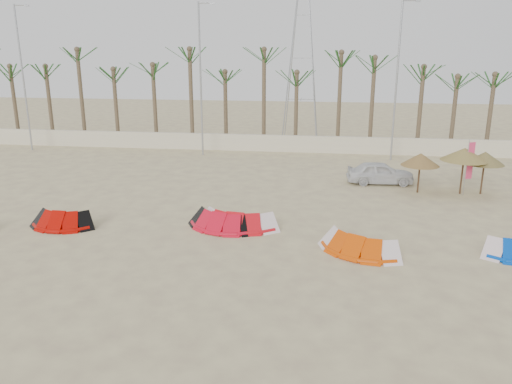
# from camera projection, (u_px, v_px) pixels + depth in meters

# --- Properties ---
(ground) EXTENTS (120.00, 120.00, 0.00)m
(ground) POSITION_uv_depth(u_px,v_px,m) (234.00, 271.00, 18.31)
(ground) COLOR beige
(ground) RESTS_ON ground
(boundary_wall) EXTENTS (60.00, 0.30, 1.30)m
(boundary_wall) POSITION_uv_depth(u_px,v_px,m) (283.00, 143.00, 39.06)
(boundary_wall) COLOR beige
(boundary_wall) RESTS_ON ground
(palm_line) EXTENTS (52.00, 4.00, 7.70)m
(palm_line) POSITION_uv_depth(u_px,v_px,m) (295.00, 67.00, 38.78)
(palm_line) COLOR brown
(palm_line) RESTS_ON ground
(lamp_a) EXTENTS (1.25, 0.14, 11.00)m
(lamp_a) POSITION_uv_depth(u_px,v_px,m) (23.00, 76.00, 38.30)
(lamp_a) COLOR #A5A8AD
(lamp_a) RESTS_ON ground
(lamp_b) EXTENTS (1.25, 0.14, 11.00)m
(lamp_b) POSITION_uv_depth(u_px,v_px,m) (201.00, 78.00, 36.50)
(lamp_b) COLOR #A5A8AD
(lamp_b) RESTS_ON ground
(lamp_c) EXTENTS (1.25, 0.14, 11.00)m
(lamp_c) POSITION_uv_depth(u_px,v_px,m) (397.00, 79.00, 34.69)
(lamp_c) COLOR #A5A8AD
(lamp_c) RESTS_ON ground
(pylon) EXTENTS (3.00, 3.00, 14.00)m
(pylon) POSITION_uv_depth(u_px,v_px,m) (300.00, 139.00, 44.82)
(pylon) COLOR #A5A8AD
(pylon) RESTS_ON ground
(kite_red_left) EXTENTS (2.99, 1.58, 0.90)m
(kite_red_left) POSITION_uv_depth(u_px,v_px,m) (64.00, 217.00, 22.84)
(kite_red_left) COLOR #A70600
(kite_red_left) RESTS_ON ground
(kite_red_mid) EXTENTS (3.67, 2.38, 0.90)m
(kite_red_mid) POSITION_uv_depth(u_px,v_px,m) (223.00, 218.00, 22.71)
(kite_red_mid) COLOR red
(kite_red_mid) RESTS_ON ground
(kite_red_right) EXTENTS (3.80, 1.94, 0.90)m
(kite_red_right) POSITION_uv_depth(u_px,v_px,m) (238.00, 217.00, 22.83)
(kite_red_right) COLOR red
(kite_red_right) RESTS_ON ground
(kite_orange) EXTENTS (3.84, 2.81, 0.90)m
(kite_orange) POSITION_uv_depth(u_px,v_px,m) (358.00, 241.00, 20.02)
(kite_orange) COLOR #D74302
(kite_orange) RESTS_ON ground
(parasol_left) EXTENTS (2.12, 2.12, 2.27)m
(parasol_left) POSITION_uv_depth(u_px,v_px,m) (420.00, 159.00, 27.69)
(parasol_left) COLOR #4C331E
(parasol_left) RESTS_ON ground
(parasol_mid) EXTENTS (2.54, 2.54, 2.61)m
(parasol_mid) POSITION_uv_depth(u_px,v_px,m) (464.00, 154.00, 27.34)
(parasol_mid) COLOR #4C331E
(parasol_mid) RESTS_ON ground
(parasol_right) EXTENTS (2.10, 2.10, 2.41)m
(parasol_right) POSITION_uv_depth(u_px,v_px,m) (485.00, 158.00, 27.37)
(parasol_right) COLOR #4C331E
(parasol_right) RESTS_ON ground
(flag_pink) EXTENTS (0.44, 0.19, 3.14)m
(flag_pink) POSITION_uv_depth(u_px,v_px,m) (470.00, 163.00, 27.15)
(flag_pink) COLOR #A5A8AD
(flag_pink) RESTS_ON ground
(car) EXTENTS (4.02, 1.82, 1.34)m
(car) POSITION_uv_depth(u_px,v_px,m) (380.00, 173.00, 29.88)
(car) COLOR silver
(car) RESTS_ON ground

